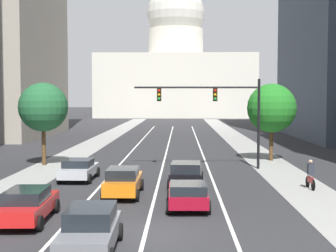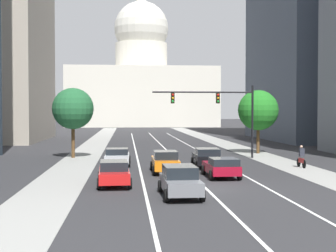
% 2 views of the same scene
% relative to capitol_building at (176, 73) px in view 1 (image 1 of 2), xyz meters
% --- Properties ---
extents(ground_plane, '(400.00, 400.00, 0.00)m').
position_rel_capitol_building_xyz_m(ground_plane, '(0.00, -78.26, -12.22)').
color(ground_plane, '#2B2B2D').
extents(sidewalk_left, '(3.34, 130.00, 0.01)m').
position_rel_capitol_building_xyz_m(sidewalk_left, '(-8.56, -83.26, -12.22)').
color(sidewalk_left, gray).
rests_on(sidewalk_left, ground).
extents(sidewalk_right, '(3.34, 130.00, 0.01)m').
position_rel_capitol_building_xyz_m(sidewalk_right, '(8.56, -83.26, -12.22)').
color(sidewalk_right, gray).
rests_on(sidewalk_right, ground).
extents(lane_stripe_left, '(0.16, 90.00, 0.01)m').
position_rel_capitol_building_xyz_m(lane_stripe_left, '(-3.45, -93.26, -12.21)').
color(lane_stripe_left, white).
rests_on(lane_stripe_left, ground).
extents(lane_stripe_center, '(0.16, 90.00, 0.01)m').
position_rel_capitol_building_xyz_m(lane_stripe_center, '(0.00, -93.26, -12.21)').
color(lane_stripe_center, white).
rests_on(lane_stripe_center, ground).
extents(lane_stripe_right, '(0.16, 90.00, 0.01)m').
position_rel_capitol_building_xyz_m(lane_stripe_right, '(3.45, -93.26, -12.21)').
color(lane_stripe_right, white).
rests_on(lane_stripe_right, ground).
extents(capitol_building, '(41.73, 29.46, 37.70)m').
position_rel_capitol_building_xyz_m(capitol_building, '(0.00, 0.00, 0.00)').
color(capitol_building, beige).
rests_on(capitol_building, ground).
extents(car_crimson, '(2.08, 4.17, 1.35)m').
position_rel_capitol_building_xyz_m(car_crimson, '(1.73, -113.87, -11.50)').
color(car_crimson, maroon).
rests_on(car_crimson, ground).
extents(car_orange, '(1.94, 4.50, 1.56)m').
position_rel_capitol_building_xyz_m(car_orange, '(-1.72, -110.95, -11.42)').
color(car_orange, orange).
rests_on(car_orange, ground).
extents(car_gray, '(2.06, 4.44, 1.56)m').
position_rel_capitol_building_xyz_m(car_gray, '(-1.72, -120.61, -11.41)').
color(car_gray, slate).
rests_on(car_gray, ground).
extents(car_silver, '(2.14, 4.13, 1.39)m').
position_rel_capitol_building_xyz_m(car_silver, '(-5.17, -106.04, -11.49)').
color(car_silver, '#B2B5BA').
rests_on(car_silver, ground).
extents(car_red, '(2.08, 4.68, 1.45)m').
position_rel_capitol_building_xyz_m(car_red, '(-5.17, -116.57, -11.46)').
color(car_red, red).
rests_on(car_red, ground).
extents(car_black, '(2.22, 4.65, 1.52)m').
position_rel_capitol_building_xyz_m(car_black, '(1.71, -107.96, -11.44)').
color(car_black, black).
rests_on(car_black, ground).
extents(traffic_signal_mast, '(9.37, 0.39, 6.71)m').
position_rel_capitol_building_xyz_m(traffic_signal_mast, '(4.18, -100.67, -7.42)').
color(traffic_signal_mast, black).
rests_on(traffic_signal_mast, ground).
extents(cyclist, '(0.37, 1.70, 1.72)m').
position_rel_capitol_building_xyz_m(cyclist, '(8.95, -108.71, -11.37)').
color(cyclist, black).
rests_on(cyclist, ground).
extents(street_tree_mid_left, '(3.84, 3.84, 6.50)m').
position_rel_capitol_building_xyz_m(street_tree_mid_left, '(-9.38, -99.15, -7.66)').
color(street_tree_mid_left, '#51381E').
rests_on(street_tree_mid_left, ground).
extents(street_tree_mid_right, '(4.12, 4.12, 6.50)m').
position_rel_capitol_building_xyz_m(street_tree_mid_right, '(9.01, -95.95, -7.80)').
color(street_tree_mid_right, '#51381E').
rests_on(street_tree_mid_right, ground).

